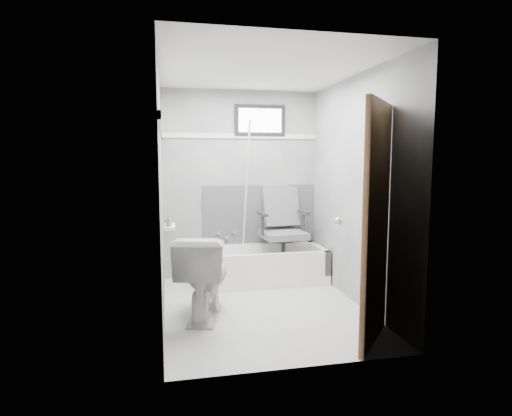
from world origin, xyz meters
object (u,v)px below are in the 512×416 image
object	(u,v)px
bathtub	(264,265)
toilet	(204,276)
soap_bottle_a	(168,221)
door	(425,229)
office_chair	(283,228)
soap_bottle_b	(168,219)

from	to	relation	value
bathtub	toilet	distance (m)	1.37
soap_bottle_a	bathtub	bearing A→B (deg)	43.58
toilet	soap_bottle_a	distance (m)	0.65
bathtub	soap_bottle_a	bearing A→B (deg)	-136.42
toilet	door	distance (m)	2.06
office_chair	door	distance (m)	2.33
door	soap_bottle_b	world-z (taller)	door
soap_bottle_b	soap_bottle_a	bearing A→B (deg)	-90.00
bathtub	door	xyz separation A→B (m)	(0.75, -2.21, 0.79)
door	toilet	bearing A→B (deg)	144.23
office_chair	toilet	world-z (taller)	office_chair
office_chair	toilet	bearing A→B (deg)	-139.43
toilet	soap_bottle_a	world-z (taller)	soap_bottle_a
door	soap_bottle_b	xyz separation A→B (m)	(-1.92, 1.24, -0.04)
office_chair	door	xyz separation A→B (m)	(0.50, -2.25, 0.34)
bathtub	office_chair	xyz separation A→B (m)	(0.25, 0.04, 0.45)
door	soap_bottle_a	world-z (taller)	door
door	soap_bottle_a	size ratio (longest dim) A/B	20.80
bathtub	door	world-z (taller)	door
door	soap_bottle_a	xyz separation A→B (m)	(-1.92, 1.10, -0.03)
office_chair	toilet	distance (m)	1.58
soap_bottle_b	office_chair	bearing A→B (deg)	35.42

